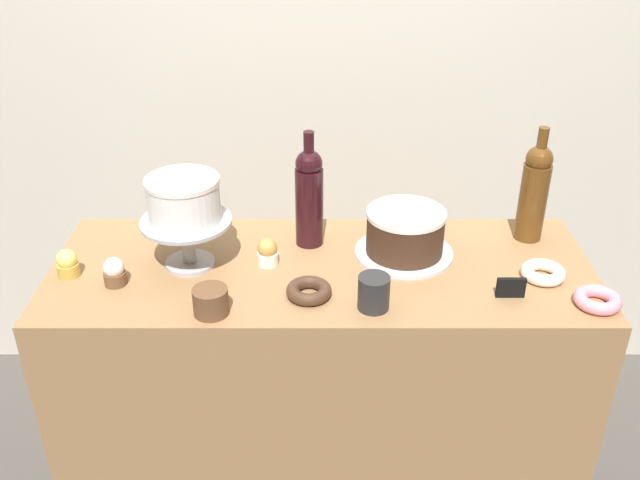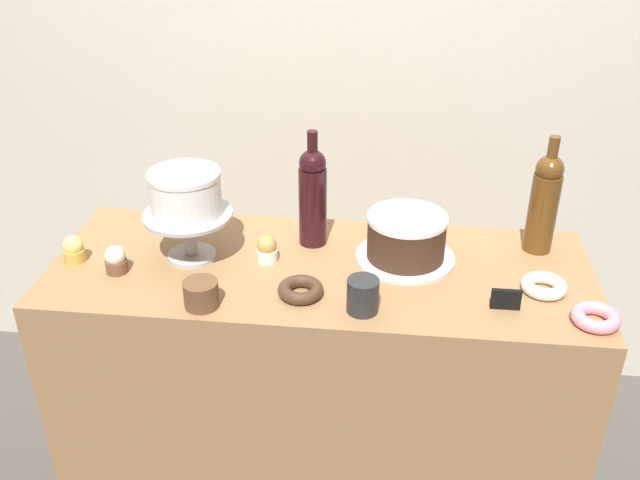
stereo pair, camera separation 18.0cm
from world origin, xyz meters
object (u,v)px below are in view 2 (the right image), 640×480
at_px(coffee_cup_ceramic, 363,295).
at_px(wine_bottle_amber, 544,201).
at_px(wine_bottle_dark_red, 313,195).
at_px(price_sign_chalkboard, 506,299).
at_px(cake_stand_pedestal, 189,227).
at_px(chocolate_round_cake, 406,236).
at_px(cupcake_vanilla, 116,260).
at_px(cupcake_caramel, 267,249).
at_px(cupcake_lemon, 74,249).
at_px(cookie_stack, 201,294).
at_px(donut_pink, 596,317).
at_px(donut_chocolate, 301,290).
at_px(white_layer_cake, 185,193).
at_px(donut_sugar, 544,286).

bearing_deg(coffee_cup_ceramic, wine_bottle_amber, 37.11).
relative_size(wine_bottle_amber, coffee_cup_ceramic, 3.83).
height_order(wine_bottle_dark_red, price_sign_chalkboard, wine_bottle_dark_red).
relative_size(cake_stand_pedestal, chocolate_round_cake, 1.11).
height_order(cake_stand_pedestal, wine_bottle_dark_red, wine_bottle_dark_red).
bearing_deg(cupcake_vanilla, cupcake_caramel, 14.48).
xyz_separation_m(chocolate_round_cake, price_sign_chalkboard, (0.24, -0.20, -0.04)).
xyz_separation_m(price_sign_chalkboard, coffee_cup_ceramic, (-0.34, -0.05, 0.02)).
height_order(cupcake_lemon, cookie_stack, cupcake_lemon).
bearing_deg(donut_pink, price_sign_chalkboard, 169.44).
bearing_deg(chocolate_round_cake, price_sign_chalkboard, -40.71).
bearing_deg(donut_chocolate, cupcake_vanilla, 173.44).
bearing_deg(cupcake_vanilla, chocolate_round_cake, 11.24).
xyz_separation_m(chocolate_round_cake, wine_bottle_amber, (0.36, 0.09, 0.07)).
relative_size(cake_stand_pedestal, donut_pink, 2.08).
distance_m(white_layer_cake, cupcake_caramel, 0.26).
relative_size(wine_bottle_dark_red, cookie_stack, 3.87).
bearing_deg(donut_sugar, cupcake_lemon, 179.43).
bearing_deg(donut_pink, donut_sugar, 128.18).
xyz_separation_m(cupcake_vanilla, coffee_cup_ceramic, (0.64, -0.10, 0.01)).
xyz_separation_m(cupcake_vanilla, price_sign_chalkboard, (0.98, -0.06, -0.01)).
distance_m(cake_stand_pedestal, cupcake_vanilla, 0.20).
distance_m(chocolate_round_cake, donut_pink, 0.50).
relative_size(white_layer_cake, cookie_stack, 2.21).
bearing_deg(cupcake_vanilla, wine_bottle_amber, 12.41).
relative_size(white_layer_cake, donut_sugar, 1.66).
distance_m(wine_bottle_amber, donut_sugar, 0.25).
xyz_separation_m(donut_pink, price_sign_chalkboard, (-0.20, 0.04, 0.01)).
xyz_separation_m(cupcake_caramel, coffee_cup_ceramic, (0.26, -0.20, 0.01)).
distance_m(donut_pink, cookie_stack, 0.92).
bearing_deg(cupcake_vanilla, donut_pink, -4.61).
bearing_deg(wine_bottle_amber, cupcake_caramel, -168.69).
height_order(cupcake_caramel, cookie_stack, cupcake_caramel).
bearing_deg(cupcake_caramel, white_layer_cake, -178.54).
height_order(cupcake_vanilla, coffee_cup_ceramic, coffee_cup_ceramic).
xyz_separation_m(donut_sugar, price_sign_chalkboard, (-0.10, -0.09, 0.01)).
height_order(cake_stand_pedestal, white_layer_cake, white_layer_cake).
bearing_deg(cupcake_lemon, wine_bottle_amber, 9.33).
bearing_deg(donut_chocolate, coffee_cup_ceramic, -17.21).
xyz_separation_m(chocolate_round_cake, cookie_stack, (-0.48, -0.27, -0.04)).
xyz_separation_m(donut_sugar, cookie_stack, (-0.82, -0.15, 0.02)).
relative_size(cupcake_caramel, donut_chocolate, 0.66).
xyz_separation_m(white_layer_cake, cupcake_vanilla, (-0.17, -0.09, -0.16)).
bearing_deg(cupcake_caramel, wine_bottle_amber, 11.31).
relative_size(cake_stand_pedestal, donut_sugar, 2.08).
bearing_deg(donut_pink, cupcake_lemon, 174.11).
relative_size(cupcake_vanilla, cookie_stack, 0.88).
relative_size(wine_bottle_dark_red, coffee_cup_ceramic, 3.83).
distance_m(cupcake_lemon, donut_pink, 1.31).
relative_size(cake_stand_pedestal, cupcake_vanilla, 3.14).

